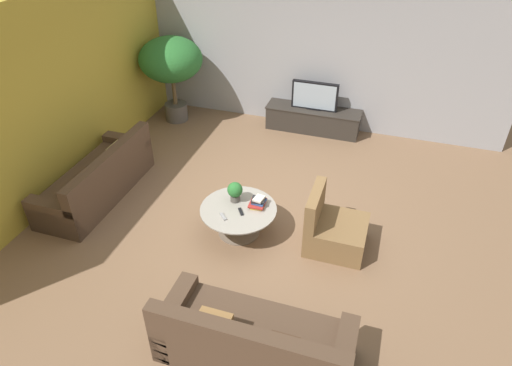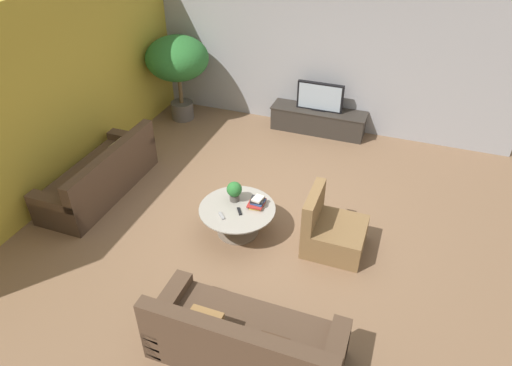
# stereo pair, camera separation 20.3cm
# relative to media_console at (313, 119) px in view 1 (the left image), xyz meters

# --- Properties ---
(ground_plane) EXTENTS (24.00, 24.00, 0.00)m
(ground_plane) POSITION_rel_media_console_xyz_m (-0.16, -2.94, -0.24)
(ground_plane) COLOR brown
(back_wall_stone) EXTENTS (7.40, 0.12, 3.00)m
(back_wall_stone) POSITION_rel_media_console_xyz_m (-0.16, 0.32, 1.26)
(back_wall_stone) COLOR #939399
(back_wall_stone) RESTS_ON ground
(side_wall_left) EXTENTS (0.12, 7.40, 3.00)m
(side_wall_left) POSITION_rel_media_console_xyz_m (-3.42, -2.74, 1.26)
(side_wall_left) COLOR gold
(side_wall_left) RESTS_ON ground
(media_console) EXTENTS (1.85, 0.50, 0.47)m
(media_console) POSITION_rel_media_console_xyz_m (0.00, 0.00, 0.00)
(media_console) COLOR #2D2823
(media_console) RESTS_ON ground
(television) EXTENTS (0.89, 0.13, 0.55)m
(television) POSITION_rel_media_console_xyz_m (-0.00, -0.00, 0.49)
(television) COLOR black
(television) RESTS_ON media_console
(coffee_table) EXTENTS (1.08, 1.08, 0.44)m
(coffee_table) POSITION_rel_media_console_xyz_m (-0.35, -3.37, 0.06)
(coffee_table) COLOR #756656
(coffee_table) RESTS_ON ground
(couch_by_wall) EXTENTS (0.84, 2.16, 0.84)m
(couch_by_wall) POSITION_rel_media_console_xyz_m (-2.77, -3.20, 0.04)
(couch_by_wall) COLOR #4C3828
(couch_by_wall) RESTS_ON ground
(couch_near_entry) EXTENTS (2.05, 0.84, 0.84)m
(couch_near_entry) POSITION_rel_media_console_xyz_m (0.51, -5.26, 0.04)
(couch_near_entry) COLOR #4C3828
(couch_near_entry) RESTS_ON ground
(armchair_wicker) EXTENTS (0.80, 0.76, 0.86)m
(armchair_wicker) POSITION_rel_media_console_xyz_m (0.98, -3.21, 0.03)
(armchair_wicker) COLOR brown
(armchair_wicker) RESTS_ON ground
(potted_palm_tall) EXTENTS (1.23, 1.23, 1.72)m
(potted_palm_tall) POSITION_rel_media_console_xyz_m (-2.79, -0.42, 0.99)
(potted_palm_tall) COLOR #514C47
(potted_palm_tall) RESTS_ON ground
(potted_plant_tabletop) EXTENTS (0.22, 0.22, 0.30)m
(potted_plant_tabletop) POSITION_rel_media_console_xyz_m (-0.45, -3.21, 0.36)
(potted_plant_tabletop) COLOR #514C47
(potted_plant_tabletop) RESTS_ON coffee_table
(book_stack) EXTENTS (0.23, 0.29, 0.14)m
(book_stack) POSITION_rel_media_console_xyz_m (-0.11, -3.20, 0.25)
(book_stack) COLOR gold
(book_stack) RESTS_ON coffee_table
(remote_black) EXTENTS (0.12, 0.15, 0.02)m
(remote_black) POSITION_rel_media_console_xyz_m (-0.29, -3.43, 0.20)
(remote_black) COLOR black
(remote_black) RESTS_ON coffee_table
(remote_silver) EXTENTS (0.14, 0.14, 0.02)m
(remote_silver) POSITION_rel_media_console_xyz_m (-0.48, -3.61, 0.20)
(remote_silver) COLOR gray
(remote_silver) RESTS_ON coffee_table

